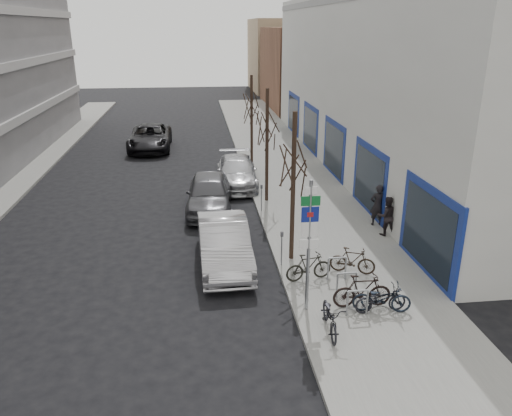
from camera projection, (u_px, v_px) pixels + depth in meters
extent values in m
plane|color=black|center=(227.00, 318.00, 14.78)|extent=(120.00, 120.00, 0.00)
cube|color=slate|center=(305.00, 200.00, 24.58)|extent=(5.00, 70.00, 0.15)
cube|color=#B7B7B2|center=(491.00, 82.00, 29.88)|extent=(20.00, 32.00, 10.00)
cube|color=brown|center=(325.00, 68.00, 52.15)|extent=(12.00, 14.00, 8.00)
cube|color=#937A5B|center=(301.00, 55.00, 66.02)|extent=(13.00, 12.00, 9.00)
cylinder|color=gray|center=(308.00, 250.00, 14.33)|extent=(0.10, 0.10, 4.20)
cube|color=white|center=(311.00, 191.00, 13.68)|extent=(0.35, 0.03, 0.22)
cube|color=#0C5926|center=(311.00, 201.00, 13.79)|extent=(0.55, 0.03, 0.28)
cube|color=navy|center=(310.00, 214.00, 13.92)|extent=(0.50, 0.03, 0.45)
cube|color=maroon|center=(310.00, 215.00, 13.91)|extent=(0.18, 0.02, 0.14)
cube|color=white|center=(310.00, 229.00, 14.08)|extent=(0.45, 0.03, 0.45)
cube|color=white|center=(309.00, 244.00, 14.23)|extent=(0.55, 0.03, 0.28)
cylinder|color=gray|center=(347.00, 303.00, 14.52)|extent=(0.06, 0.06, 0.80)
cylinder|color=gray|center=(367.00, 302.00, 14.59)|extent=(0.06, 0.06, 0.80)
cylinder|color=gray|center=(358.00, 291.00, 14.42)|extent=(0.60, 0.06, 0.06)
cylinder|color=gray|center=(337.00, 285.00, 15.55)|extent=(0.06, 0.06, 0.80)
cylinder|color=gray|center=(356.00, 284.00, 15.61)|extent=(0.06, 0.06, 0.80)
cylinder|color=gray|center=(347.00, 273.00, 15.44)|extent=(0.60, 0.06, 0.06)
cylinder|color=gray|center=(328.00, 269.00, 16.57)|extent=(0.06, 0.06, 0.80)
cylinder|color=gray|center=(346.00, 268.00, 16.64)|extent=(0.06, 0.06, 0.80)
cylinder|color=gray|center=(338.00, 258.00, 16.47)|extent=(0.60, 0.06, 0.06)
cylinder|color=black|center=(293.00, 191.00, 17.39)|extent=(0.16, 0.16, 5.50)
cylinder|color=black|center=(267.00, 148.00, 23.45)|extent=(0.16, 0.16, 5.50)
cylinder|color=black|center=(252.00, 123.00, 29.51)|extent=(0.16, 0.16, 5.50)
cylinder|color=gray|center=(282.00, 251.00, 17.58)|extent=(0.05, 0.05, 1.10)
cube|color=#3F3F44|center=(282.00, 234.00, 17.36)|extent=(0.10, 0.08, 0.18)
cylinder|color=gray|center=(261.00, 200.00, 22.71)|extent=(0.05, 0.05, 1.10)
cube|color=#3F3F44|center=(261.00, 187.00, 22.49)|extent=(0.10, 0.08, 0.18)
cylinder|color=gray|center=(249.00, 168.00, 27.84)|extent=(0.05, 0.05, 1.10)
cube|color=#3F3F44|center=(249.00, 157.00, 27.62)|extent=(0.10, 0.08, 0.18)
imported|color=black|center=(330.00, 314.00, 13.71)|extent=(0.66, 1.83, 1.10)
imported|color=black|center=(362.00, 291.00, 14.93)|extent=(1.81, 0.58, 1.09)
imported|color=black|center=(382.00, 296.00, 14.69)|extent=(1.79, 0.82, 1.05)
imported|color=black|center=(309.00, 267.00, 16.55)|extent=(1.67, 0.75, 0.98)
imported|color=black|center=(381.00, 297.00, 14.69)|extent=(1.61, 0.58, 0.97)
imported|color=black|center=(353.00, 260.00, 17.02)|extent=(1.63, 1.04, 0.95)
imported|color=#B9B8BE|center=(224.00, 243.00, 17.86)|extent=(1.86, 5.05, 1.65)
imported|color=#4A4A4F|center=(209.00, 193.00, 23.12)|extent=(2.32, 5.14, 1.71)
imported|color=#ACADB2|center=(237.00, 172.00, 26.83)|extent=(2.32, 5.26, 1.50)
imported|color=black|center=(150.00, 137.00, 34.73)|extent=(2.81, 6.08, 1.69)
imported|color=black|center=(377.00, 205.00, 21.03)|extent=(0.66, 0.44, 1.78)
imported|color=black|center=(387.00, 216.00, 20.04)|extent=(0.62, 0.44, 1.65)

